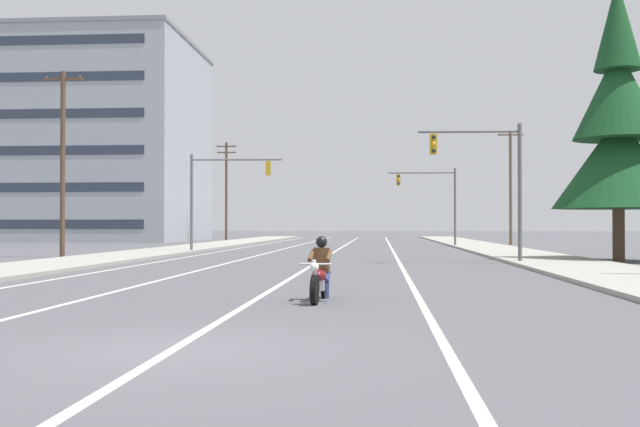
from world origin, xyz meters
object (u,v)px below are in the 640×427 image
traffic_signal_mid_right (435,195)px  apartment_building_far_left_block (82,142)px  traffic_signal_near_left (218,186)px  conifer_tree_right_verge_near (618,131)px  utility_pole_right_far (511,185)px  motorcycle_with_rider (320,275)px  utility_pole_left_near (63,160)px  traffic_signal_near_right (491,172)px  utility_pole_left_far (226,188)px

traffic_signal_mid_right → apartment_building_far_left_block: bearing=150.7°
traffic_signal_near_left → conifer_tree_right_verge_near: 23.94m
utility_pole_right_far → conifer_tree_right_verge_near: conifer_tree_right_verge_near is taller
motorcycle_with_rider → utility_pole_left_near: utility_pole_left_near is taller
traffic_signal_near_right → traffic_signal_mid_right: (-0.45, 26.39, 0.05)m
motorcycle_with_rider → utility_pole_left_near: bearing=125.4°
motorcycle_with_rider → apartment_building_far_left_block: apartment_building_far_left_block is taller
traffic_signal_mid_right → utility_pole_left_far: size_ratio=0.59×
utility_pole_left_near → apartment_building_far_left_block: apartment_building_far_left_block is taller
utility_pole_left_far → utility_pole_right_far: bearing=-24.9°
utility_pole_left_near → utility_pole_left_far: utility_pole_left_far is taller
utility_pole_right_far → conifer_tree_right_verge_near: (-0.03, -29.39, 1.00)m
traffic_signal_near_right → utility_pole_right_far: utility_pole_right_far is taller
traffic_signal_near_right → utility_pole_left_near: size_ratio=0.63×
utility_pole_left_far → apartment_building_far_left_block: (-16.67, 2.38, 5.35)m
utility_pole_left_far → conifer_tree_right_verge_near: 50.19m
traffic_signal_mid_right → traffic_signal_near_right: bearing=-89.0°
traffic_signal_mid_right → conifer_tree_right_verge_near: (6.81, -23.60, 2.03)m
motorcycle_with_rider → traffic_signal_mid_right: 43.72m
utility_pole_right_far → traffic_signal_near_left: bearing=-138.7°
traffic_signal_mid_right → utility_pole_right_far: bearing=40.2°
motorcycle_with_rider → utility_pole_left_near: size_ratio=0.22×
traffic_signal_near_left → apartment_building_far_left_block: bearing=123.7°
traffic_signal_mid_right → utility_pole_left_far: 27.67m
traffic_signal_mid_right → apartment_building_far_left_block: 43.20m
traffic_signal_near_right → utility_pole_right_far: bearing=78.8°
conifer_tree_right_verge_near → traffic_signal_mid_right: bearing=106.1°
utility_pole_left_near → apartment_building_far_left_block: 45.95m
traffic_signal_mid_right → traffic_signal_near_left: bearing=-138.2°
utility_pole_left_far → traffic_signal_near_left: bearing=-79.4°
utility_pole_left_near → conifer_tree_right_verge_near: bearing=-3.8°
traffic_signal_near_right → apartment_building_far_left_block: 60.81m
traffic_signal_near_right → utility_pole_right_far: 32.82m
traffic_signal_near_right → conifer_tree_right_verge_near: (6.36, 2.78, 2.07)m
motorcycle_with_rider → utility_pole_right_far: utility_pole_right_far is taller
traffic_signal_near_left → conifer_tree_right_verge_near: size_ratio=0.46×
traffic_signal_near_left → apartment_building_far_left_block: apartment_building_far_left_block is taller
traffic_signal_mid_right → apartment_building_far_left_block: apartment_building_far_left_block is taller
utility_pole_left_far → traffic_signal_near_right: bearing=-64.9°
traffic_signal_mid_right → conifer_tree_right_verge_near: bearing=-73.9°
motorcycle_with_rider → traffic_signal_near_left: bearing=106.3°
traffic_signal_near_right → traffic_signal_near_left: bearing=138.5°
conifer_tree_right_verge_near → utility_pole_left_near: bearing=176.2°
motorcycle_with_rider → traffic_signal_mid_right: traffic_signal_mid_right is taller
utility_pole_left_near → traffic_signal_mid_right: bearing=46.0°
utility_pole_right_far → traffic_signal_mid_right: bearing=-139.8°
conifer_tree_right_verge_near → apartment_building_far_left_block: (-44.02, 44.47, 4.77)m
apartment_building_far_left_block → conifer_tree_right_verge_near: bearing=-45.3°
utility_pole_right_far → apartment_building_far_left_block: (-44.05, 15.08, 5.77)m
utility_pole_right_far → conifer_tree_right_verge_near: 29.41m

